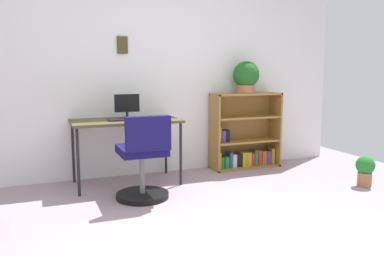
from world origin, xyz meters
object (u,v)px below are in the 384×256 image
(bookshelf_low, at_px, (243,135))
(potted_plant_on_shelf, at_px, (246,76))
(office_chair, at_px, (143,163))
(monitor, at_px, (127,107))
(desk, at_px, (126,124))
(keyboard, at_px, (125,120))
(potted_plant_floor, at_px, (365,169))

(bookshelf_low, bearing_deg, potted_plant_on_shelf, -97.43)
(office_chair, distance_m, potted_plant_on_shelf, 1.90)
(monitor, height_order, potted_plant_on_shelf, potted_plant_on_shelf)
(desk, distance_m, bookshelf_low, 1.61)
(bookshelf_low, bearing_deg, desk, -172.51)
(monitor, relative_size, bookshelf_low, 0.29)
(desk, xyz_separation_m, keyboard, (-0.03, -0.07, 0.06))
(monitor, distance_m, office_chair, 0.84)
(keyboard, distance_m, bookshelf_low, 1.66)
(keyboard, height_order, bookshelf_low, bookshelf_low)
(bookshelf_low, distance_m, potted_plant_on_shelf, 0.77)
(desk, height_order, potted_plant_on_shelf, potted_plant_on_shelf)
(desk, relative_size, office_chair, 1.39)
(desk, relative_size, potted_plant_on_shelf, 2.92)
(keyboard, relative_size, office_chair, 0.42)
(potted_plant_on_shelf, bearing_deg, keyboard, -172.07)
(keyboard, xyz_separation_m, potted_plant_on_shelf, (1.60, 0.22, 0.45))
(office_chair, relative_size, potted_plant_on_shelf, 2.11)
(bookshelf_low, distance_m, potted_plant_floor, 1.52)
(bookshelf_low, xyz_separation_m, potted_plant_floor, (0.80, -1.27, -0.23))
(office_chair, bearing_deg, potted_plant_on_shelf, 26.42)
(keyboard, height_order, office_chair, office_chair)
(potted_plant_on_shelf, bearing_deg, bookshelf_low, 82.57)
(office_chair, xyz_separation_m, potted_plant_floor, (2.35, -0.45, -0.18))
(keyboard, xyz_separation_m, office_chair, (0.06, -0.54, -0.36))
(monitor, relative_size, office_chair, 0.33)
(monitor, relative_size, keyboard, 0.78)
(bookshelf_low, bearing_deg, office_chair, -152.05)
(desk, height_order, bookshelf_low, bookshelf_low)
(keyboard, bearing_deg, bookshelf_low, 9.84)
(monitor, height_order, office_chair, monitor)
(office_chair, distance_m, bookshelf_low, 1.75)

